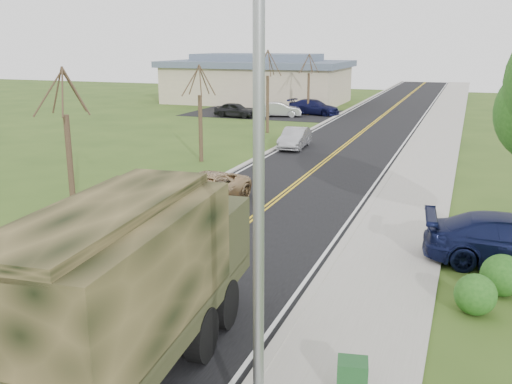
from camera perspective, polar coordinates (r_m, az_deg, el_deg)
The scene contains 18 objects.
ground at distance 13.52m, azimuth -20.24°, elevation -17.30°, with size 160.00×160.00×0.00m, color #2F4818.
road at distance 49.58m, azimuth 11.20°, elevation 6.40°, with size 8.00×120.00×0.01m, color black.
curb_right at distance 49.08m, azimuth 16.01°, elevation 6.09°, with size 0.30×120.00×0.12m, color #9E998E.
sidewalk_right at distance 48.97m, azimuth 18.05°, elevation 5.91°, with size 3.20×120.00×0.10m, color #9E998E.
curb_left at distance 50.40m, azimuth 6.52°, elevation 6.77°, with size 0.30×120.00×0.10m, color #9E998E.
street_light at distance 8.87m, azimuth -0.34°, elevation -1.90°, with size 1.65×0.22×8.00m.
bare_tree_a at distance 24.12m, azimuth -18.19°, elevation 3.64°, with size 1.93×2.26×6.08m.
bare_tree_b at distance 34.20m, azimuth -5.59°, elevation 7.13°, with size 1.83×2.14×5.73m.
bare_tree_c at distance 45.19m, azimuth 1.17°, elevation 9.43°, with size 2.04×2.39×6.42m.
bare_tree_d at distance 56.62m, azimuth 5.27°, elevation 10.22°, with size 1.88×2.20×5.91m.
commercial_building at distance 68.84m, azimuth 0.17°, elevation 11.19°, with size 25.50×21.50×5.65m.
military_truck at distance 12.19m, azimuth -12.61°, elevation -8.13°, with size 3.49×8.28×4.03m.
suv_champagne at distance 25.05m, azimuth -5.16°, elevation 0.19°, with size 2.31×5.02×1.39m, color tan.
sedan_silver at distance 38.76m, azimuth 3.90°, elevation 5.40°, with size 1.46×4.19×1.38m, color #A2A2A6.
utility_box_near at distance 12.07m, azimuth 9.59°, elevation -17.91°, with size 0.60×0.50×0.80m, color #1A4B21.
lot_car_dark at distance 54.99m, azimuth -2.07°, elevation 8.20°, with size 1.65×4.11×1.40m, color black.
lot_car_silver at distance 55.41m, azimuth 2.35°, elevation 8.24°, with size 1.47×4.22×1.39m, color #B1B1B6.
lot_car_navy at distance 57.28m, azimuth 5.81°, elevation 8.45°, with size 2.10×5.17×1.50m, color black.
Camera 1 is at (7.93, -8.44, 6.97)m, focal length 40.00 mm.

